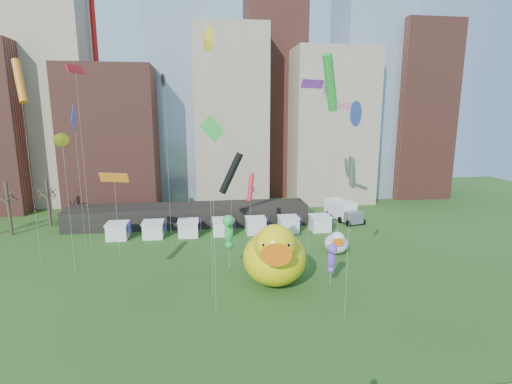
{
  "coord_description": "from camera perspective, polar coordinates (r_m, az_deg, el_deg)",
  "views": [
    {
      "loc": [
        -1.48,
        -19.09,
        17.63
      ],
      "look_at": [
        2.27,
        8.33,
        12.0
      ],
      "focal_mm": 27.0,
      "sensor_mm": 36.0,
      "label": 1
    }
  ],
  "objects": [
    {
      "name": "skyline",
      "position": [
        80.33,
        -5.27,
        14.17
      ],
      "size": [
        101.0,
        23.0,
        68.0
      ],
      "color": "brown",
      "rests_on": "ground"
    },
    {
      "name": "pavilion",
      "position": [
        63.21,
        -9.82,
        -3.37
      ],
      "size": [
        38.0,
        6.0,
        3.2
      ],
      "primitive_type": "cube",
      "color": "black",
      "rests_on": "ground"
    },
    {
      "name": "vendor_tents",
      "position": [
        57.57,
        -4.98,
        -5.23
      ],
      "size": [
        33.24,
        2.8,
        2.4
      ],
      "color": "white",
      "rests_on": "ground"
    },
    {
      "name": "bare_trees",
      "position": [
        67.56,
        -32.71,
        -1.99
      ],
      "size": [
        8.44,
        6.44,
        8.5
      ],
      "color": "#382B21",
      "rests_on": "ground"
    },
    {
      "name": "big_duck",
      "position": [
        40.5,
        2.78,
        -9.32
      ],
      "size": [
        7.82,
        9.69,
        7.08
      ],
      "rotation": [
        0.0,
        0.0,
        -0.15
      ],
      "color": "yellow",
      "rests_on": "ground"
    },
    {
      "name": "small_duck",
      "position": [
        50.75,
        11.84,
        -7.36
      ],
      "size": [
        3.7,
        4.4,
        3.14
      ],
      "rotation": [
        0.0,
        0.0,
        -0.23
      ],
      "color": "white",
      "rests_on": "ground"
    },
    {
      "name": "seahorse_green",
      "position": [
        44.01,
        -4.04,
        -5.5
      ],
      "size": [
        1.65,
        1.9,
        6.45
      ],
      "rotation": [
        0.0,
        0.0,
        -0.26
      ],
      "color": "silver",
      "rests_on": "ground"
    },
    {
      "name": "seahorse_purple",
      "position": [
        40.98,
        11.14,
        -9.26
      ],
      "size": [
        1.13,
        1.42,
        4.6
      ],
      "rotation": [
        0.0,
        0.0,
        -0.04
      ],
      "color": "silver",
      "rests_on": "ground"
    },
    {
      "name": "box_truck",
      "position": [
        66.59,
        12.68,
        -2.67
      ],
      "size": [
        4.61,
        8.02,
        3.22
      ],
      "rotation": [
        0.0,
        0.0,
        0.26
      ],
      "color": "white",
      "rests_on": "ground"
    },
    {
      "name": "kite_0",
      "position": [
        49.37,
        -0.81,
        0.67
      ],
      "size": [
        1.35,
        2.17,
        10.15
      ],
      "color": "silver",
      "rests_on": "ground"
    },
    {
      "name": "kite_1",
      "position": [
        55.04,
        10.1,
        14.77
      ],
      "size": [
        1.17,
        2.64,
        22.3
      ],
      "color": "silver",
      "rests_on": "ground"
    },
    {
      "name": "kite_2",
      "position": [
        49.17,
        -13.47,
        15.66
      ],
      "size": [
        0.43,
        1.57,
        22.36
      ],
      "color": "silver",
      "rests_on": "ground"
    },
    {
      "name": "kite_3",
      "position": [
        53.1,
        10.94,
        15.55
      ],
      "size": [
        3.59,
        4.16,
        25.23
      ],
      "color": "silver",
      "rests_on": "ground"
    },
    {
      "name": "kite_4",
      "position": [
        36.09,
        -7.31,
        21.41
      ],
      "size": [
        0.83,
        2.02,
        24.98
      ],
      "color": "silver",
      "rests_on": "ground"
    },
    {
      "name": "kite_5",
      "position": [
        31.88,
        14.4,
        11.09
      ],
      "size": [
        1.47,
        1.7,
        18.64
      ],
      "color": "silver",
      "rests_on": "ground"
    },
    {
      "name": "kite_6",
      "position": [
        50.49,
        -31.61,
        13.81
      ],
      "size": [
        2.25,
        2.91,
        23.61
      ],
      "color": "silver",
      "rests_on": "ground"
    },
    {
      "name": "kite_7",
      "position": [
        40.8,
        8.37,
        15.32
      ],
      "size": [
        2.74,
        1.56,
        21.04
      ],
      "color": "silver",
      "rests_on": "ground"
    },
    {
      "name": "kite_8",
      "position": [
        53.99,
        -25.2,
        15.99
      ],
      "size": [
        1.44,
        3.2,
        23.5
      ],
      "color": "silver",
      "rests_on": "ground"
    },
    {
      "name": "kite_9",
      "position": [
        53.8,
        12.69,
        12.15
      ],
      "size": [
        2.34,
        1.94,
        19.07
      ],
      "color": "silver",
      "rests_on": "ground"
    },
    {
      "name": "kite_10",
      "position": [
        52.86,
        -3.71,
        2.79
      ],
      "size": [
        3.53,
        1.46,
        12.57
      ],
      "color": "silver",
      "rests_on": "ground"
    },
    {
      "name": "kite_11",
      "position": [
        32.4,
        -6.53,
        8.57
      ],
      "size": [
        1.98,
        1.18,
        17.58
      ],
      "color": "silver",
      "rests_on": "ground"
    },
    {
      "name": "kite_12",
      "position": [
        46.01,
        -26.79,
        6.81
      ],
      "size": [
        0.81,
        1.35,
        15.64
      ],
      "color": "silver",
      "rests_on": "ground"
    },
    {
      "name": "kite_13",
      "position": [
        54.64,
        -25.35,
        9.54
      ],
      "size": [
        0.47,
        3.63,
        18.81
      ],
      "color": "silver",
      "rests_on": "ground"
    },
    {
      "name": "kite_14",
      "position": [
        48.18,
        -20.29,
        1.99
      ],
      "size": [
        3.64,
        1.65,
        10.85
      ],
      "color": "silver",
      "rests_on": "ground"
    }
  ]
}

